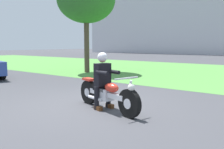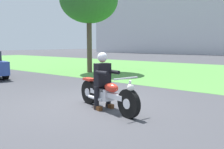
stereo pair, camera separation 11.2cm
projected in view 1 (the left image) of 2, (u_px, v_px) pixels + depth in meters
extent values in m
plane|color=#424247|center=(89.00, 105.00, 6.37)|extent=(120.00, 120.00, 0.00)
cube|color=#549342|center=(203.00, 72.00, 13.84)|extent=(60.00, 12.00, 0.01)
cylinder|color=black|center=(129.00, 103.00, 5.24)|extent=(0.64, 0.27, 0.63)
cylinder|color=silver|center=(129.00, 103.00, 5.24)|extent=(0.25, 0.19, 0.22)
cylinder|color=black|center=(89.00, 92.00, 6.49)|extent=(0.64, 0.27, 0.63)
cylinder|color=silver|center=(89.00, 92.00, 6.49)|extent=(0.25, 0.19, 0.22)
cube|color=silver|center=(107.00, 94.00, 5.85)|extent=(1.28, 0.45, 0.12)
cube|color=silver|center=(106.00, 94.00, 5.89)|extent=(0.37, 0.31, 0.28)
ellipsoid|color=red|center=(112.00, 88.00, 5.69)|extent=(0.49, 0.34, 0.22)
cube|color=black|center=(102.00, 89.00, 6.01)|extent=(0.49, 0.34, 0.10)
cube|color=red|center=(89.00, 79.00, 6.45)|extent=(0.40, 0.28, 0.06)
cylinder|color=silver|center=(128.00, 92.00, 5.24)|extent=(0.26, 0.11, 0.53)
cylinder|color=silver|center=(126.00, 78.00, 5.25)|extent=(0.20, 0.65, 0.04)
sphere|color=white|center=(131.00, 87.00, 5.14)|extent=(0.16, 0.16, 0.16)
cylinder|color=silver|center=(95.00, 98.00, 6.02)|extent=(0.55, 0.21, 0.08)
cylinder|color=black|center=(108.00, 96.00, 6.12)|extent=(0.12, 0.12, 0.57)
cube|color=#593319|center=(110.00, 106.00, 6.10)|extent=(0.26, 0.16, 0.10)
cylinder|color=black|center=(97.00, 98.00, 5.90)|extent=(0.12, 0.12, 0.57)
cube|color=#593319|center=(98.00, 108.00, 5.88)|extent=(0.26, 0.16, 0.10)
cube|color=black|center=(102.00, 75.00, 5.94)|extent=(0.31, 0.42, 0.56)
cylinder|color=black|center=(114.00, 72.00, 5.86)|extent=(0.43, 0.19, 0.09)
cylinder|color=black|center=(102.00, 73.00, 5.65)|extent=(0.43, 0.19, 0.09)
sphere|color=#D8A884|center=(102.00, 58.00, 5.89)|extent=(0.20, 0.20, 0.20)
sphere|color=silver|center=(102.00, 57.00, 5.89)|extent=(0.24, 0.24, 0.24)
cylinder|color=brown|center=(87.00, 47.00, 13.70)|extent=(0.28, 0.28, 2.92)
cylinder|color=black|center=(2.00, 72.00, 11.07)|extent=(0.67, 0.34, 0.64)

